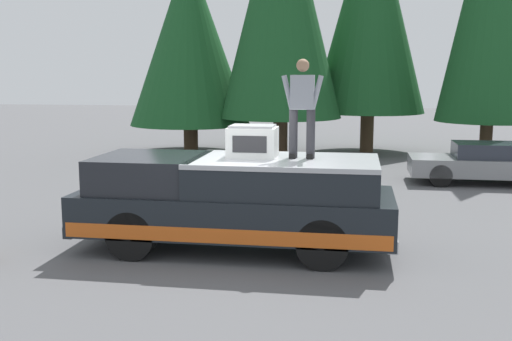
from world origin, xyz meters
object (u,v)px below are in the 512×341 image
Objects in this scene: compressor_unit at (253,141)px; parked_car_grey at (485,163)px; person_on_truck_bed at (302,106)px; pickup_truck at (235,201)px.

compressor_unit is 9.23m from parked_car_grey.
compressor_unit is at bearing 90.97° from person_on_truck_bed.
person_on_truck_bed is 0.41× the size of parked_car_grey.
parked_car_grey is (7.36, -4.53, -1.97)m from person_on_truck_bed.
parked_car_grey is at bearing -36.15° from compressor_unit.
person_on_truck_bed is at bearing -89.03° from compressor_unit.
compressor_unit reaches higher than parked_car_grey.
person_on_truck_bed reaches higher than pickup_truck.
person_on_truck_bed is (0.01, -0.86, 0.62)m from compressor_unit.
person_on_truck_bed is (0.14, -1.15, 1.68)m from pickup_truck.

